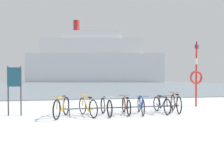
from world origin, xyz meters
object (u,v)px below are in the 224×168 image
Objects in this scene: bicycle_0 at (62,107)px; bicycle_4 at (141,105)px; info_sign at (14,82)px; bicycle_5 at (162,105)px; bicycle_1 at (88,107)px; ferry_ship at (95,61)px; rescue_post at (196,76)px; bicycle_6 at (176,103)px; bicycle_2 at (106,107)px; bicycle_3 at (126,106)px.

bicycle_0 is 3.16m from bicycle_4.
info_sign is at bearing 157.88° from bicycle_0.
bicycle_5 is (4.13, 0.28, -0.03)m from bicycle_0.
ferry_ship reaches higher than bicycle_1.
bicycle_1 is 74.77m from ferry_ship.
bicycle_5 is 0.52× the size of rescue_post.
bicycle_6 is at bearing -141.94° from rescue_post.
ferry_ship is (10.09, 73.92, 7.31)m from bicycle_0.
bicycle_1 is 0.03× the size of ferry_ship.
bicycle_2 is 3.71m from info_sign.
bicycle_2 is at bearing -96.48° from ferry_ship.
bicycle_2 is at bearing -160.44° from rescue_post.
bicycle_4 is 1.69m from bicycle_6.
bicycle_4 is at bearing -95.37° from ferry_ship.
bicycle_2 is at bearing -177.77° from bicycle_4.
bicycle_4 is at bearing -171.58° from bicycle_5.
bicycle_5 is at bearing -148.67° from rescue_post.
bicycle_1 is at bearing -97.04° from ferry_ship.
ferry_ship reaches higher than bicycle_4.
rescue_post is (2.61, 1.59, 1.25)m from bicycle_5.
bicycle_6 is at bearing -3.15° from info_sign.
info_sign is (-4.39, 0.47, 0.97)m from bicycle_3.
info_sign is at bearing 166.49° from bicycle_1.
bicycle_1 is at bearing -178.20° from bicycle_4.
ferry_ship is (8.39, 73.84, 7.35)m from bicycle_2.
rescue_post is (5.03, 1.79, 1.24)m from bicycle_2.
bicycle_1 is 0.98× the size of bicycle_3.
bicycle_0 is 74.96m from ferry_ship.
bicycle_6 is (1.67, 0.24, 0.03)m from bicycle_4.
bicycle_3 is at bearing -6.07° from info_sign.
rescue_post is (8.55, 1.13, 0.28)m from info_sign.
info_sign reaches higher than bicycle_1.
bicycle_1 reaches higher than bicycle_2.
bicycle_0 is 0.98m from bicycle_1.
bicycle_0 is at bearing -97.77° from ferry_ship.
bicycle_1 is 0.73m from bicycle_2.
bicycle_1 is at bearing 3.93° from bicycle_0.
bicycle_0 is at bearing -22.12° from info_sign.
bicycle_6 reaches higher than bicycle_0.
bicycle_3 is (0.87, 0.19, -0.01)m from bicycle_2.
ferry_ship is at bearing 83.52° from bicycle_2.
bicycle_5 is at bearing -4.43° from info_sign.
bicycle_4 is (0.59, -0.14, 0.01)m from bicycle_3.
info_sign is at bearing 175.57° from bicycle_5.
bicycle_5 is 1.02× the size of bicycle_6.
bicycle_0 is 1.06× the size of bicycle_1.
bicycle_6 reaches higher than bicycle_2.
bicycle_6 reaches higher than bicycle_1.
bicycle_1 is (0.98, 0.07, -0.02)m from bicycle_0.
bicycle_2 is (1.70, 0.08, -0.03)m from bicycle_0.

